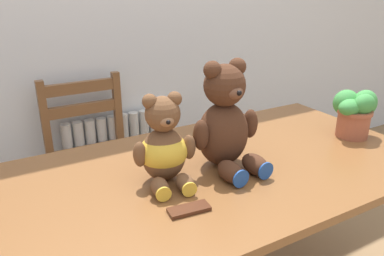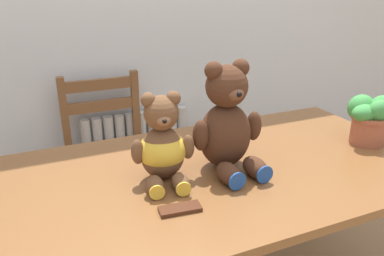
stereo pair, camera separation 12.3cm
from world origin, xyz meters
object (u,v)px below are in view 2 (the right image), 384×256
Objects in this scene: teddy_bear_right at (227,124)px; potted_plant at (370,117)px; chocolate_bar at (180,209)px; teddy_bear_left at (163,146)px; wooden_chair_behind at (109,153)px.

potted_plant is (0.62, -0.04, -0.05)m from teddy_bear_right.
potted_plant is 1.63× the size of chocolate_bar.
wooden_chair_behind is at bearing -78.10° from teddy_bear_left.
wooden_chair_behind is 1.31m from potted_plant.
wooden_chair_behind is 0.98m from teddy_bear_right.
teddy_bear_right reaches higher than chocolate_bar.
teddy_bear_left reaches higher than wooden_chair_behind.
chocolate_bar is at bearing 35.96° from teddy_bear_right.
teddy_bear_right is 0.63m from potted_plant.
chocolate_bar is at bearing -170.07° from potted_plant.
teddy_bear_right is 1.90× the size of potted_plant.
teddy_bear_left is at bearing 84.31° from chocolate_bar.
wooden_chair_behind is 7.03× the size of chocolate_bar.
teddy_bear_right is (0.26, -0.85, 0.43)m from wooden_chair_behind.
potted_plant is at bearing 174.88° from teddy_bear_right.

